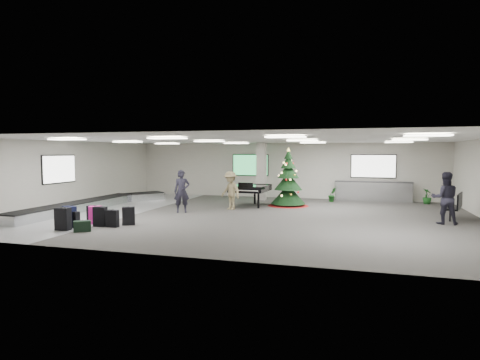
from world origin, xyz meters
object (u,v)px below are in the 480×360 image
(bench, at_px, (455,204))
(traveler_b, at_px, (231,191))
(pink_suitcase, at_px, (95,215))
(potted_plant_left, at_px, (332,195))
(grand_piano, at_px, (250,189))
(baggage_carousel, at_px, (94,204))
(traveler_bench, at_px, (445,198))
(service_counter, at_px, (373,191))
(potted_plant_right, at_px, (427,196))
(traveler_a, at_px, (182,191))
(christmas_tree, at_px, (288,186))

(bench, distance_m, traveler_b, 9.43)
(pink_suitcase, bearing_deg, traveler_b, 30.49)
(traveler_b, relative_size, potted_plant_left, 2.28)
(traveler_b, bearing_deg, grand_piano, 100.57)
(baggage_carousel, height_order, traveler_bench, traveler_bench)
(pink_suitcase, bearing_deg, service_counter, 22.05)
(potted_plant_right, bearing_deg, bench, -86.54)
(grand_piano, relative_size, traveler_b, 1.24)
(grand_piano, bearing_deg, traveler_a, -125.57)
(traveler_bench, xyz_separation_m, potted_plant_right, (0.36, 6.14, -0.58))
(potted_plant_right, bearing_deg, christmas_tree, -158.25)
(service_counter, bearing_deg, bench, -60.99)
(service_counter, distance_m, traveler_bench, 7.02)
(bench, xyz_separation_m, traveler_bench, (-0.65, -1.34, 0.38))
(grand_piano, height_order, traveler_bench, traveler_bench)
(bench, bearing_deg, potted_plant_right, 110.89)
(baggage_carousel, relative_size, christmas_tree, 3.34)
(baggage_carousel, bearing_deg, bench, 5.23)
(christmas_tree, bearing_deg, bench, -16.57)
(traveler_bench, bearing_deg, service_counter, -71.17)
(potted_plant_left, bearing_deg, traveler_a, -137.14)
(traveler_bench, distance_m, potted_plant_right, 6.18)
(christmas_tree, bearing_deg, service_counter, 37.63)
(christmas_tree, relative_size, potted_plant_left, 3.73)
(traveler_b, bearing_deg, traveler_a, -110.02)
(christmas_tree, bearing_deg, grand_piano, -162.34)
(baggage_carousel, height_order, bench, bench)
(service_counter, relative_size, bench, 2.32)
(traveler_b, xyz_separation_m, potted_plant_left, (4.38, 4.26, -0.50))
(traveler_bench, bearing_deg, baggage_carousel, 0.23)
(pink_suitcase, bearing_deg, bench, -2.42)
(service_counter, relative_size, traveler_bench, 2.08)
(baggage_carousel, bearing_deg, grand_piano, 23.31)
(pink_suitcase, height_order, bench, bench)
(traveler_b, bearing_deg, pink_suitcase, -95.58)
(service_counter, distance_m, grand_piano, 7.05)
(pink_suitcase, relative_size, christmas_tree, 0.24)
(potted_plant_left, relative_size, potted_plant_right, 0.98)
(traveler_a, height_order, potted_plant_right, traveler_a)
(christmas_tree, bearing_deg, traveler_bench, -28.20)
(baggage_carousel, height_order, potted_plant_left, potted_plant_left)
(bench, bearing_deg, pink_suitcase, -141.86)
(traveler_a, bearing_deg, potted_plant_left, 15.35)
(pink_suitcase, height_order, potted_plant_right, potted_plant_right)
(traveler_a, bearing_deg, pink_suitcase, -145.59)
(grand_piano, xyz_separation_m, potted_plant_left, (3.83, 2.79, -0.47))
(baggage_carousel, bearing_deg, traveler_b, 13.28)
(potted_plant_right, bearing_deg, grand_piano, -159.10)
(bench, height_order, potted_plant_right, bench)
(bench, xyz_separation_m, traveler_a, (-11.22, -1.41, 0.35))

